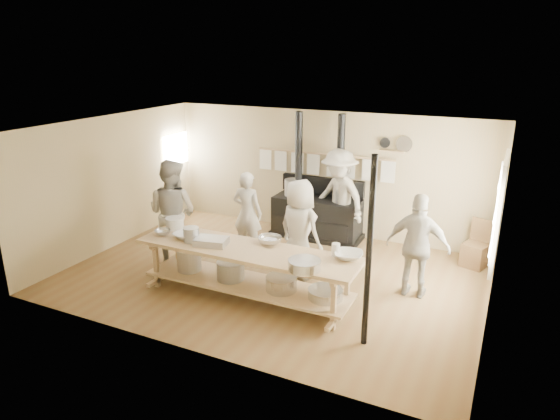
{
  "coord_description": "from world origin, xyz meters",
  "views": [
    {
      "loc": [
        3.55,
        -7.13,
        3.81
      ],
      "look_at": [
        0.05,
        0.2,
        1.16
      ],
      "focal_mm": 32.0,
      "sensor_mm": 36.0,
      "label": 1
    }
  ],
  "objects_px": {
    "stove": "(317,213)",
    "cook_center": "(299,230)",
    "roasting_pan": "(211,241)",
    "cook_by_window": "(339,198)",
    "cook_right": "(418,246)",
    "prep_table": "(246,268)",
    "cook_left": "(173,213)",
    "chair": "(475,253)",
    "cook_far_left": "(247,213)"
  },
  "relations": [
    {
      "from": "cook_left",
      "to": "cook_right",
      "type": "relative_size",
      "value": 1.15
    },
    {
      "from": "prep_table",
      "to": "cook_by_window",
      "type": "relative_size",
      "value": 1.85
    },
    {
      "from": "stove",
      "to": "cook_right",
      "type": "distance_m",
      "value": 2.99
    },
    {
      "from": "prep_table",
      "to": "roasting_pan",
      "type": "distance_m",
      "value": 0.69
    },
    {
      "from": "cook_center",
      "to": "cook_far_left",
      "type": "bearing_deg",
      "value": -4.3
    },
    {
      "from": "cook_center",
      "to": "prep_table",
      "type": "bearing_deg",
      "value": 86.6
    },
    {
      "from": "chair",
      "to": "roasting_pan",
      "type": "distance_m",
      "value": 4.81
    },
    {
      "from": "cook_center",
      "to": "roasting_pan",
      "type": "xyz_separation_m",
      "value": [
        -1.0,
        -1.18,
        0.04
      ]
    },
    {
      "from": "chair",
      "to": "cook_right",
      "type": "bearing_deg",
      "value": -95.54
    },
    {
      "from": "cook_center",
      "to": "cook_by_window",
      "type": "bearing_deg",
      "value": -74.13
    },
    {
      "from": "cook_left",
      "to": "chair",
      "type": "relative_size",
      "value": 2.26
    },
    {
      "from": "stove",
      "to": "cook_right",
      "type": "relative_size",
      "value": 1.53
    },
    {
      "from": "cook_far_left",
      "to": "stove",
      "type": "bearing_deg",
      "value": -125.62
    },
    {
      "from": "cook_far_left",
      "to": "chair",
      "type": "height_order",
      "value": "cook_far_left"
    },
    {
      "from": "cook_left",
      "to": "cook_center",
      "type": "bearing_deg",
      "value": -170.39
    },
    {
      "from": "cook_far_left",
      "to": "cook_right",
      "type": "distance_m",
      "value": 3.3
    },
    {
      "from": "roasting_pan",
      "to": "stove",
      "type": "bearing_deg",
      "value": 79.68
    },
    {
      "from": "prep_table",
      "to": "cook_far_left",
      "type": "bearing_deg",
      "value": 118.39
    },
    {
      "from": "cook_left",
      "to": "cook_center",
      "type": "xyz_separation_m",
      "value": [
        2.3,
        0.45,
        -0.11
      ]
    },
    {
      "from": "cook_right",
      "to": "chair",
      "type": "relative_size",
      "value": 1.96
    },
    {
      "from": "cook_far_left",
      "to": "cook_right",
      "type": "xyz_separation_m",
      "value": [
        3.27,
        -0.4,
        0.04
      ]
    },
    {
      "from": "cook_left",
      "to": "roasting_pan",
      "type": "bearing_deg",
      "value": 149.18
    },
    {
      "from": "chair",
      "to": "cook_left",
      "type": "bearing_deg",
      "value": -136.09
    },
    {
      "from": "prep_table",
      "to": "cook_right",
      "type": "distance_m",
      "value": 2.71
    },
    {
      "from": "stove",
      "to": "cook_left",
      "type": "height_order",
      "value": "stove"
    },
    {
      "from": "stove",
      "to": "cook_by_window",
      "type": "relative_size",
      "value": 1.34
    },
    {
      "from": "stove",
      "to": "roasting_pan",
      "type": "relative_size",
      "value": 5.14
    },
    {
      "from": "cook_left",
      "to": "cook_right",
      "type": "height_order",
      "value": "cook_left"
    },
    {
      "from": "cook_by_window",
      "to": "chair",
      "type": "xyz_separation_m",
      "value": [
        2.65,
        0.02,
        -0.72
      ]
    },
    {
      "from": "cook_far_left",
      "to": "roasting_pan",
      "type": "distance_m",
      "value": 1.77
    },
    {
      "from": "roasting_pan",
      "to": "cook_right",
      "type": "bearing_deg",
      "value": 24.41
    },
    {
      "from": "cook_right",
      "to": "chair",
      "type": "bearing_deg",
      "value": -114.14
    },
    {
      "from": "chair",
      "to": "roasting_pan",
      "type": "xyz_separation_m",
      "value": [
        -3.73,
        -2.97,
        0.65
      ]
    },
    {
      "from": "cook_far_left",
      "to": "cook_center",
      "type": "height_order",
      "value": "cook_center"
    },
    {
      "from": "cook_right",
      "to": "roasting_pan",
      "type": "bearing_deg",
      "value": 25.74
    },
    {
      "from": "roasting_pan",
      "to": "cook_center",
      "type": "bearing_deg",
      "value": 49.71
    },
    {
      "from": "cook_left",
      "to": "roasting_pan",
      "type": "distance_m",
      "value": 1.49
    },
    {
      "from": "roasting_pan",
      "to": "cook_left",
      "type": "bearing_deg",
      "value": 150.59
    },
    {
      "from": "cook_by_window",
      "to": "cook_right",
      "type": "bearing_deg",
      "value": -15.45
    },
    {
      "from": "cook_left",
      "to": "chair",
      "type": "bearing_deg",
      "value": -157.45
    },
    {
      "from": "stove",
      "to": "prep_table",
      "type": "xyz_separation_m",
      "value": [
        -0.0,
        -3.02,
        -0.0
      ]
    },
    {
      "from": "stove",
      "to": "cook_center",
      "type": "height_order",
      "value": "stove"
    },
    {
      "from": "roasting_pan",
      "to": "chair",
      "type": "bearing_deg",
      "value": 38.51
    },
    {
      "from": "prep_table",
      "to": "roasting_pan",
      "type": "height_order",
      "value": "roasting_pan"
    },
    {
      "from": "cook_left",
      "to": "cook_right",
      "type": "bearing_deg",
      "value": -173.27
    },
    {
      "from": "cook_by_window",
      "to": "roasting_pan",
      "type": "relative_size",
      "value": 3.85
    },
    {
      "from": "prep_table",
      "to": "cook_by_window",
      "type": "bearing_deg",
      "value": 79.68
    },
    {
      "from": "cook_far_left",
      "to": "cook_center",
      "type": "xyz_separation_m",
      "value": [
        1.32,
        -0.56,
        0.06
      ]
    },
    {
      "from": "cook_left",
      "to": "cook_center",
      "type": "relative_size",
      "value": 1.12
    },
    {
      "from": "stove",
      "to": "cook_far_left",
      "type": "height_order",
      "value": "stove"
    }
  ]
}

